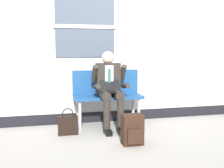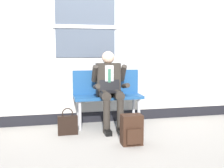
% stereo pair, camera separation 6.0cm
% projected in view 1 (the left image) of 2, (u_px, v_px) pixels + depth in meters
% --- Properties ---
extents(ground_plane, '(18.00, 18.00, 0.00)m').
position_uv_depth(ground_plane, '(116.00, 133.00, 4.39)').
color(ground_plane, '#9E9991').
extents(station_wall, '(5.72, 0.17, 2.98)m').
position_uv_depth(station_wall, '(106.00, 40.00, 4.94)').
color(station_wall, silver).
rests_on(station_wall, ground).
extents(bench_with_person, '(1.16, 0.42, 0.95)m').
position_uv_depth(bench_with_person, '(107.00, 92.00, 4.78)').
color(bench_with_person, navy).
rests_on(bench_with_person, ground).
extents(person_seated, '(0.57, 0.70, 1.28)m').
position_uv_depth(person_seated, '(110.00, 87.00, 4.57)').
color(person_seated, '#2D2823').
rests_on(person_seated, ground).
extents(backpack, '(0.29, 0.24, 0.42)m').
position_uv_depth(backpack, '(132.00, 130.00, 3.82)').
color(backpack, '#331E14').
rests_on(backpack, ground).
extents(handbag, '(0.30, 0.10, 0.42)m').
position_uv_depth(handbag, '(68.00, 125.00, 4.26)').
color(handbag, black).
rests_on(handbag, ground).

